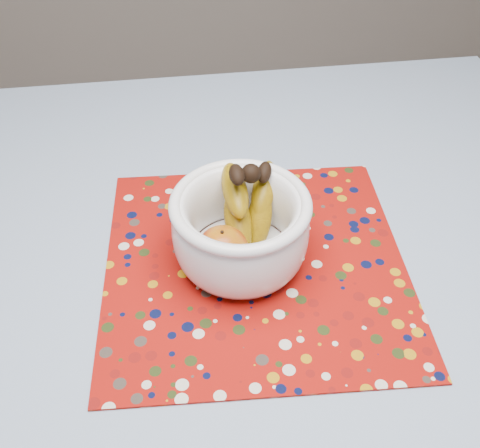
# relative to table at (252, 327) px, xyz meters

# --- Properties ---
(table) EXTENTS (1.20, 1.20, 0.75)m
(table) POSITION_rel_table_xyz_m (0.00, 0.00, 0.00)
(table) COLOR brown
(table) RESTS_ON ground
(tablecloth) EXTENTS (1.32, 1.32, 0.01)m
(tablecloth) POSITION_rel_table_xyz_m (0.00, 0.00, 0.08)
(tablecloth) COLOR slate
(tablecloth) RESTS_ON table
(placemat) EXTENTS (0.48, 0.48, 0.00)m
(placemat) POSITION_rel_table_xyz_m (0.01, 0.05, 0.09)
(placemat) COLOR #8F0D07
(placemat) RESTS_ON tablecloth
(fruit_bowl) EXTENTS (0.20, 0.22, 0.16)m
(fruit_bowl) POSITION_rel_table_xyz_m (-0.00, 0.07, 0.16)
(fruit_bowl) COLOR white
(fruit_bowl) RESTS_ON placemat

